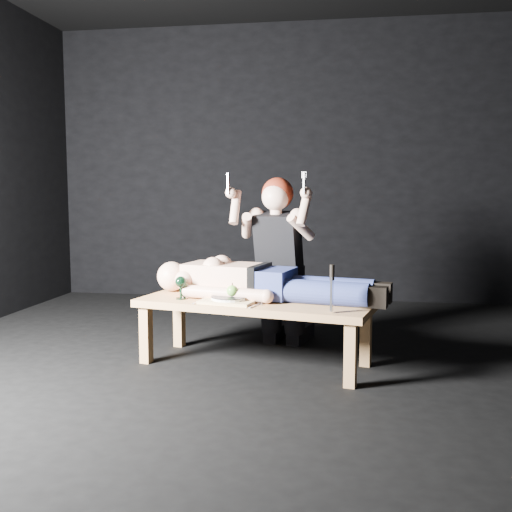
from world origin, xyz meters
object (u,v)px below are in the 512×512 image
object	(u,v)px
lying_man	(268,278)
table	(255,332)
serving_tray	(229,301)
kneeling_woman	(282,260)
carving_knife	(332,289)
goblet	(181,288)

from	to	relation	value
lying_man	table	bearing A→B (deg)	-115.27
serving_tray	kneeling_woman	bearing A→B (deg)	67.37
kneeling_woman	serving_tray	bearing A→B (deg)	-98.32
lying_man	carving_knife	world-z (taller)	carving_knife
table	carving_knife	distance (m)	0.74
table	carving_knife	bearing A→B (deg)	-20.54
lying_man	carving_knife	xyz separation A→B (m)	(0.46, -0.44, 0.01)
kneeling_woman	goblet	size ratio (longest dim) A/B	8.32
serving_tray	lying_man	bearing A→B (deg)	42.11
table	lying_man	size ratio (longest dim) A/B	0.94
lying_man	carving_knife	distance (m)	0.64
serving_tray	table	bearing A→B (deg)	35.64
serving_tray	goblet	world-z (taller)	goblet
lying_man	kneeling_woman	distance (m)	0.47
lying_man	serving_tray	xyz separation A→B (m)	(-0.23, -0.21, -0.13)
lying_man	kneeling_woman	size ratio (longest dim) A/B	1.28
goblet	carving_knife	xyz separation A→B (m)	(1.05, -0.31, 0.07)
kneeling_woman	goblet	xyz separation A→B (m)	(-0.64, -0.59, -0.14)
goblet	carving_knife	bearing A→B (deg)	-16.42
serving_tray	goblet	bearing A→B (deg)	167.94
serving_tray	goblet	xyz separation A→B (m)	(-0.36, 0.08, 0.07)
kneeling_woman	goblet	distance (m)	0.88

